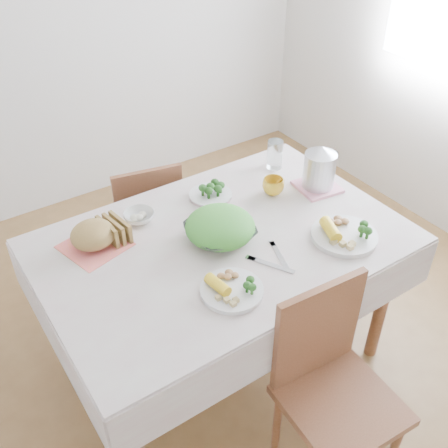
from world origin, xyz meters
TOP-DOWN VIEW (x-y plane):
  - floor at (0.00, 0.00)m, footprint 3.60×3.60m
  - dining_table at (0.00, 0.00)m, footprint 1.40×0.90m
  - tablecloth at (0.00, 0.00)m, footprint 1.50×1.00m
  - chair_near at (0.05, -0.71)m, footprint 0.42×0.42m
  - chair_far at (-0.01, 0.75)m, footprint 0.44×0.44m
  - salad_bowl at (-0.01, 0.01)m, footprint 0.28×0.28m
  - dinner_plate_left at (-0.15, -0.28)m, footprint 0.28×0.28m
  - dinner_plate_right at (0.42, -0.28)m, footprint 0.39×0.39m
  - broccoli_plate at (0.13, 0.29)m, footprint 0.24×0.24m
  - napkin at (-0.46, 0.26)m, footprint 0.29×0.29m
  - bread_loaf at (-0.46, 0.26)m, footprint 0.19×0.19m
  - fruit_bowl at (-0.23, 0.31)m, footprint 0.16×0.16m
  - yellow_mug at (0.39, 0.15)m, footprint 0.12×0.12m
  - glass_tumbler at (0.54, 0.34)m, footprint 0.08×0.08m
  - pink_tray at (0.59, 0.07)m, footprint 0.21×0.21m
  - electric_kettle at (0.59, 0.07)m, footprint 0.19×0.19m
  - fork_left at (0.07, -0.24)m, footprint 0.11×0.18m
  - fork_right at (0.13, -0.22)m, footprint 0.08×0.18m

SIDE VIEW (x-z plane):
  - floor at x=0.00m, z-range 0.00..0.00m
  - dining_table at x=0.00m, z-range 0.00..0.75m
  - chair_far at x=-0.01m, z-range 0.06..0.87m
  - chair_near at x=0.05m, z-range 0.03..0.90m
  - tablecloth at x=0.00m, z-range 0.75..0.76m
  - napkin at x=-0.46m, z-range 0.76..0.77m
  - fork_left at x=0.07m, z-range 0.76..0.77m
  - fork_right at x=0.13m, z-range 0.76..0.77m
  - pink_tray at x=0.59m, z-range 0.76..0.78m
  - broccoli_plate at x=0.13m, z-range 0.76..0.78m
  - dinner_plate_left at x=-0.15m, z-range 0.76..0.78m
  - dinner_plate_right at x=0.42m, z-range 0.76..0.78m
  - fruit_bowl at x=-0.23m, z-range 0.76..0.80m
  - salad_bowl at x=-0.01m, z-range 0.76..0.83m
  - yellow_mug at x=0.39m, z-range 0.76..0.84m
  - bread_loaf at x=-0.46m, z-range 0.77..0.87m
  - glass_tumbler at x=0.54m, z-range 0.75..0.90m
  - electric_kettle at x=0.59m, z-range 0.78..0.99m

